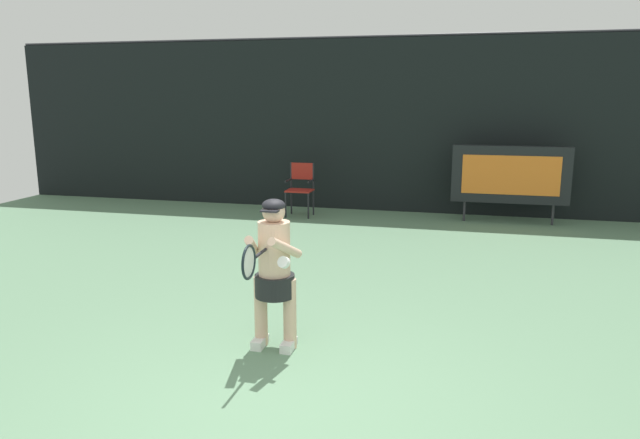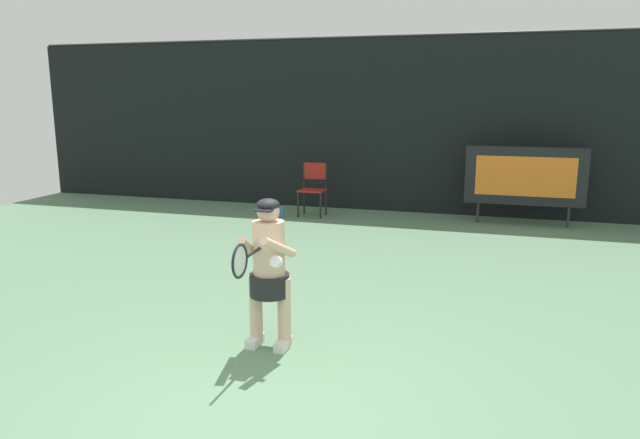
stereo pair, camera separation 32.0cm
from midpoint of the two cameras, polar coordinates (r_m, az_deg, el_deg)
ground at (r=4.76m, az=-7.14°, el=-19.28°), size 18.00×22.00×0.03m
backdrop_screen at (r=12.57m, az=7.11°, el=8.96°), size 18.00×0.12×3.66m
scoreboard at (r=11.87m, az=17.20°, el=4.16°), size 2.20×0.21×1.50m
umpire_chair at (r=12.11m, az=-2.66°, el=3.25°), size 0.52×0.44×1.08m
water_bottle at (r=12.00m, az=-5.65°, el=0.73°), size 0.07×0.07×0.27m
tennis_player at (r=5.74m, az=-6.05°, el=-4.67°), size 0.54×0.62×1.49m
tennis_racket at (r=5.18m, az=-8.59°, el=-4.04°), size 0.03×0.60×0.31m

